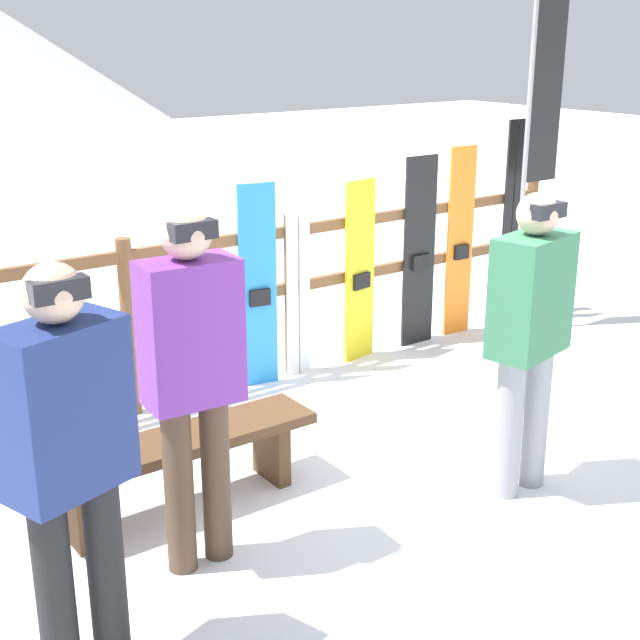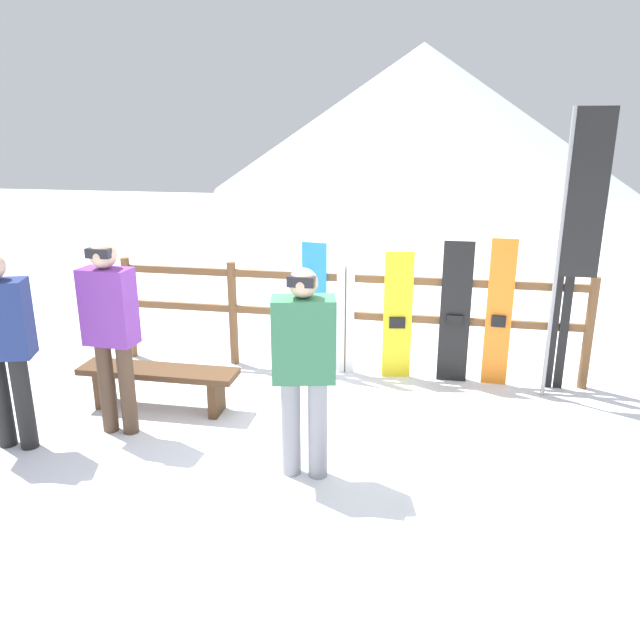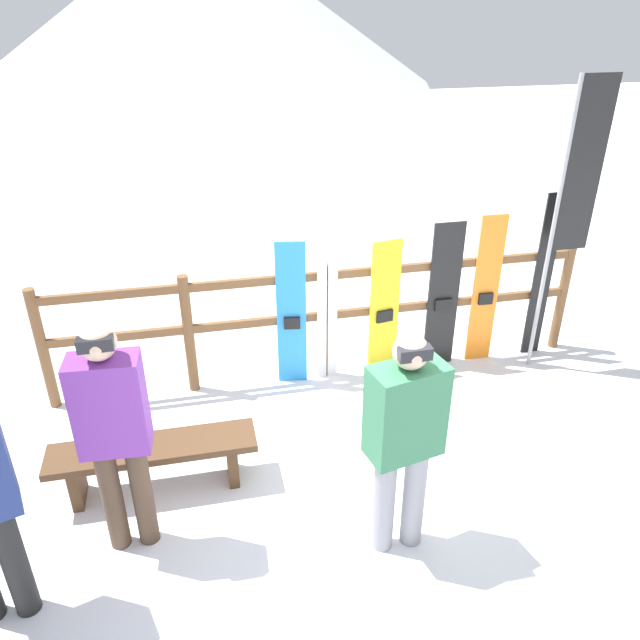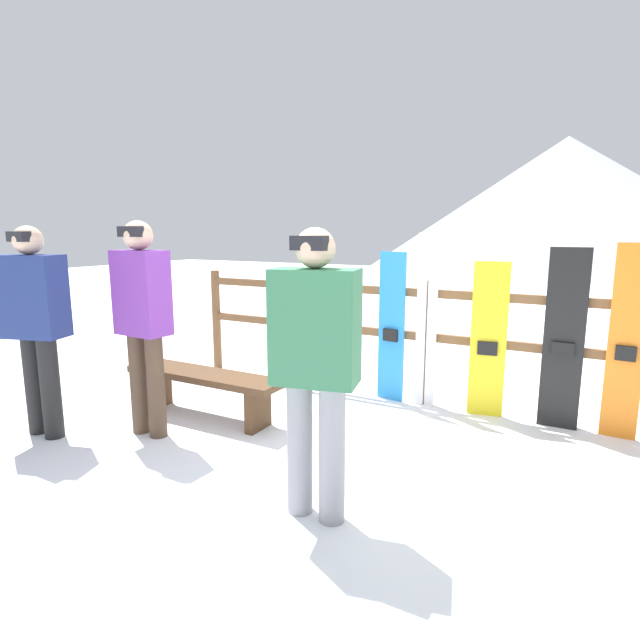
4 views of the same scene
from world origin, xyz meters
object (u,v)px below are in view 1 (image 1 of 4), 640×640
at_px(person_purple, 192,366).
at_px(ski_pair_black, 511,223).
at_px(snowboard_blue, 258,287).
at_px(person_plaid_green, 529,326).
at_px(rental_flag, 538,116).
at_px(snowboard_black_stripe, 419,253).
at_px(person_navy, 68,450).
at_px(snowboard_yellow, 360,272).
at_px(snowboard_orange, 460,243).
at_px(bench, 179,454).
at_px(ski_pair_white, 298,267).

xyz_separation_m(person_purple, ski_pair_black, (4.04, 1.78, -0.14)).
relative_size(snowboard_blue, ski_pair_black, 0.84).
distance_m(person_plaid_green, rental_flag, 3.08).
distance_m(snowboard_black_stripe, ski_pair_black, 1.07).
relative_size(person_purple, person_navy, 1.02).
bearing_deg(person_plaid_green, person_navy, -179.63).
xyz_separation_m(snowboard_yellow, snowboard_orange, (1.06, 0.00, 0.09)).
height_order(person_purple, snowboard_orange, person_purple).
distance_m(bench, person_navy, 1.46).
height_order(snowboard_blue, ski_pair_black, ski_pair_black).
bearing_deg(ski_pair_black, snowboard_blue, -179.92).
xyz_separation_m(ski_pair_white, snowboard_orange, (1.63, -0.00, -0.04)).
relative_size(snowboard_black_stripe, snowboard_orange, 0.97).
distance_m(snowboard_blue, snowboard_yellow, 0.92).
height_order(person_purple, ski_pair_white, person_purple).
distance_m(person_navy, snowboard_blue, 3.12).
distance_m(ski_pair_white, snowboard_orange, 1.63).
distance_m(bench, person_plaid_green, 2.00).
height_order(person_navy, ski_pair_white, person_navy).
bearing_deg(person_navy, snowboard_black_stripe, 30.54).
height_order(person_plaid_green, ski_pair_black, ski_pair_black).
relative_size(person_purple, ski_pair_white, 1.06).
bearing_deg(person_plaid_green, ski_pair_white, 90.10).
bearing_deg(snowboard_blue, rental_flag, -4.91).
distance_m(snowboard_orange, ski_pair_black, 0.62).
relative_size(person_plaid_green, snowboard_orange, 1.07).
bearing_deg(bench, person_plaid_green, -29.00).
relative_size(snowboard_blue, snowboard_orange, 0.93).
height_order(person_navy, snowboard_orange, person_navy).
xyz_separation_m(person_purple, snowboard_orange, (3.43, 1.78, -0.23)).
bearing_deg(person_purple, person_navy, -150.57).
bearing_deg(snowboard_blue, ski_pair_white, 0.56).
height_order(person_navy, snowboard_yellow, person_navy).
bearing_deg(person_purple, ski_pair_black, 23.78).
bearing_deg(person_purple, rental_flag, 21.11).
relative_size(ski_pair_white, ski_pair_black, 0.94).
height_order(person_plaid_green, snowboard_orange, person_plaid_green).
relative_size(person_purple, rental_flag, 0.62).
bearing_deg(rental_flag, snowboard_blue, 175.09).
relative_size(person_purple, snowboard_yellow, 1.24).
distance_m(person_purple, ski_pair_white, 2.54).
xyz_separation_m(person_purple, snowboard_blue, (1.45, 1.78, -0.29)).
relative_size(snowboard_yellow, ski_pair_black, 0.80).
bearing_deg(snowboard_yellow, snowboard_blue, 180.00).
relative_size(snowboard_blue, ski_pair_white, 0.89).
relative_size(person_plaid_green, ski_pair_black, 0.96).
distance_m(ski_pair_white, snowboard_black_stripe, 1.18).
distance_m(snowboard_blue, rental_flag, 2.80).
height_order(person_purple, snowboard_black_stripe, person_purple).
distance_m(person_plaid_green, snowboard_black_stripe, 2.49).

